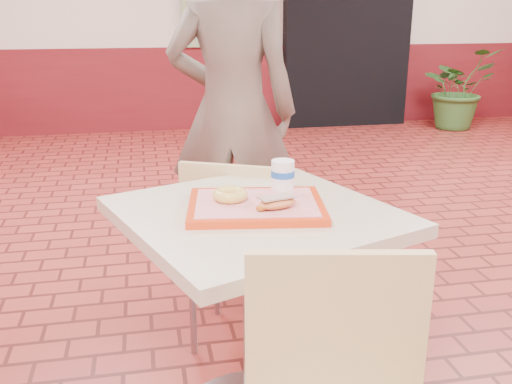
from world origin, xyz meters
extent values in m
cube|color=maroon|center=(0.00, 0.00, 0.00)|extent=(8.00, 10.00, 0.01)
cube|color=beige|center=(0.00, 5.00, 1.50)|extent=(8.00, 0.01, 3.00)
cube|color=maroon|center=(0.00, 4.98, 0.50)|extent=(8.00, 0.04, 1.00)
cube|color=black|center=(1.20, 4.88, 1.10)|extent=(1.60, 0.22, 2.20)
cube|color=beige|center=(-1.02, -0.41, 0.82)|extent=(0.80, 0.80, 0.04)
cylinder|color=gray|center=(-1.02, -0.41, 0.40)|extent=(0.09, 0.09, 0.80)
cube|color=#E1CE87|center=(-0.94, -0.98, 0.70)|extent=(0.43, 0.11, 0.47)
cube|color=#E4CD88|center=(-0.96, 0.18, 0.41)|extent=(0.54, 0.54, 0.04)
cube|color=#E4CD88|center=(-1.04, 0.01, 0.66)|extent=(0.38, 0.20, 0.44)
cylinder|color=gray|center=(-0.73, 0.26, 0.20)|extent=(0.03, 0.03, 0.40)
cylinder|color=gray|center=(-1.05, 0.41, 0.20)|extent=(0.03, 0.03, 0.40)
cylinder|color=gray|center=(-0.88, -0.05, 0.20)|extent=(0.03, 0.03, 0.40)
cylinder|color=gray|center=(-1.19, 0.09, 0.20)|extent=(0.03, 0.03, 0.40)
imported|color=#665B4F|center=(-0.89, 0.83, 0.94)|extent=(0.78, 0.61, 1.87)
cube|color=red|center=(-1.02, -0.41, 0.85)|extent=(0.43, 0.33, 0.02)
cube|color=#E18585|center=(-1.02, -0.41, 0.86)|extent=(0.38, 0.29, 0.00)
torus|color=#E3C452|center=(-1.09, -0.38, 0.88)|extent=(0.12, 0.12, 0.04)
ellipsoid|color=#D1753D|center=(-0.96, -0.49, 0.88)|extent=(0.14, 0.09, 0.03)
cube|color=white|center=(-0.96, -0.49, 0.90)|extent=(0.12, 0.08, 0.01)
ellipsoid|color=#A15516|center=(-1.02, -0.50, 0.88)|extent=(0.03, 0.03, 0.02)
cylinder|color=white|center=(-0.90, -0.30, 0.92)|extent=(0.08, 0.08, 0.10)
cylinder|color=blue|center=(-0.90, -0.30, 0.92)|extent=(0.08, 0.08, 0.02)
imported|color=#316127|center=(2.51, 4.40, 0.50)|extent=(1.07, 0.99, 1.00)
camera|label=1|loc=(-1.35, -2.10, 1.46)|focal=40.00mm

